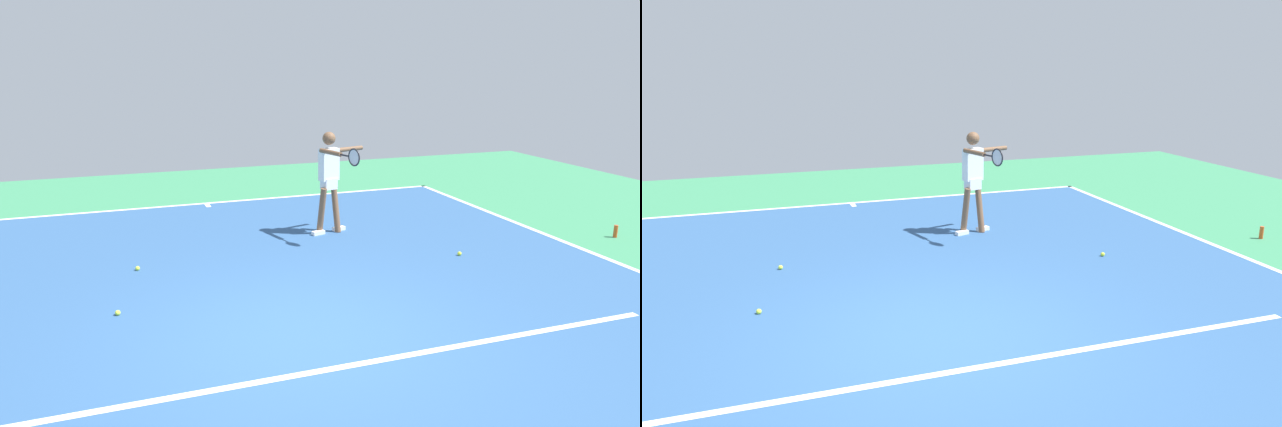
# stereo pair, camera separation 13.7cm
# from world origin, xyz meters

# --- Properties ---
(ground_plane) EXTENTS (21.89, 21.89, 0.00)m
(ground_plane) POSITION_xyz_m (0.00, 0.00, 0.00)
(ground_plane) COLOR #388456
(court_surface) EXTENTS (10.77, 13.78, 0.00)m
(court_surface) POSITION_xyz_m (0.00, 0.00, 0.00)
(court_surface) COLOR #2D5484
(court_surface) RESTS_ON ground_plane
(court_line_baseline_near) EXTENTS (10.77, 0.10, 0.01)m
(court_line_baseline_near) POSITION_xyz_m (0.00, -6.84, 0.00)
(court_line_baseline_near) COLOR white
(court_line_baseline_near) RESTS_ON ground_plane
(court_line_service) EXTENTS (8.07, 0.10, 0.01)m
(court_line_service) POSITION_xyz_m (0.00, 0.83, 0.00)
(court_line_service) COLOR white
(court_line_service) RESTS_ON ground_plane
(court_line_centre_mark) EXTENTS (0.10, 0.30, 0.01)m
(court_line_centre_mark) POSITION_xyz_m (0.00, -6.64, 0.00)
(court_line_centre_mark) COLOR white
(court_line_centre_mark) RESTS_ON ground_plane
(tennis_player) EXTENTS (1.07, 1.31, 1.83)m
(tennis_player) POSITION_xyz_m (-1.73, -3.80, 1.07)
(tennis_player) COLOR brown
(tennis_player) RESTS_ON ground_plane
(tennis_ball_near_player) EXTENTS (0.07, 0.07, 0.07)m
(tennis_ball_near_player) POSITION_xyz_m (-3.23, -1.89, 0.03)
(tennis_ball_near_player) COLOR #CCE033
(tennis_ball_near_player) RESTS_ON ground_plane
(tennis_ball_far_corner) EXTENTS (0.07, 0.07, 0.07)m
(tennis_ball_far_corner) POSITION_xyz_m (1.68, -2.92, 0.03)
(tennis_ball_far_corner) COLOR #C6E53D
(tennis_ball_far_corner) RESTS_ON ground_plane
(tennis_ball_near_service_line) EXTENTS (0.07, 0.07, 0.07)m
(tennis_ball_near_service_line) POSITION_xyz_m (2.02, -1.31, 0.03)
(tennis_ball_near_service_line) COLOR #C6E53D
(tennis_ball_near_service_line) RESTS_ON ground_plane
(water_bottle) EXTENTS (0.07, 0.07, 0.22)m
(water_bottle) POSITION_xyz_m (-6.37, -1.84, 0.11)
(water_bottle) COLOR #D84C1E
(water_bottle) RESTS_ON ground_plane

